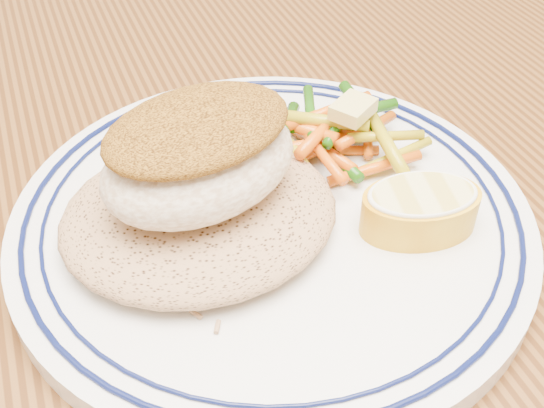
{
  "coord_description": "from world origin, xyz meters",
  "views": [
    {
      "loc": [
        -0.1,
        -0.29,
        1.01
      ],
      "look_at": [
        0.0,
        -0.04,
        0.77
      ],
      "focal_mm": 45.0,
      "sensor_mm": 36.0,
      "label": 1
    }
  ],
  "objects": [
    {
      "name": "rice_pilaf",
      "position": [
        -0.04,
        -0.03,
        0.78
      ],
      "size": [
        0.15,
        0.13,
        0.03
      ],
      "primitive_type": "ellipsoid",
      "color": "#A57B52",
      "rests_on": "plate"
    },
    {
      "name": "plate",
      "position": [
        0.0,
        -0.04,
        0.76
      ],
      "size": [
        0.28,
        0.28,
        0.02
      ],
      "color": "white",
      "rests_on": "dining_table"
    },
    {
      "name": "fish_fillet",
      "position": [
        -0.03,
        -0.03,
        0.81
      ],
      "size": [
        0.12,
        0.1,
        0.05
      ],
      "color": "#F4E4CA",
      "rests_on": "rice_pilaf"
    },
    {
      "name": "lemon_wedge",
      "position": [
        0.07,
        -0.08,
        0.78
      ],
      "size": [
        0.07,
        0.07,
        0.02
      ],
      "color": "gold",
      "rests_on": "plate"
    },
    {
      "name": "dining_table",
      "position": [
        0.0,
        0.0,
        0.65
      ],
      "size": [
        1.5,
        0.9,
        0.75
      ],
      "color": "#46250E",
      "rests_on": "ground"
    },
    {
      "name": "vegetable_pile",
      "position": [
        0.06,
        0.0,
        0.78
      ],
      "size": [
        0.1,
        0.1,
        0.03
      ],
      "color": "#DD580B",
      "rests_on": "plate"
    },
    {
      "name": "butter_pat",
      "position": [
        0.07,
        -0.0,
        0.8
      ],
      "size": [
        0.03,
        0.03,
        0.01
      ],
      "primitive_type": "cube",
      "rotation": [
        0.0,
        0.0,
        0.58
      ],
      "color": "#E1D26E",
      "rests_on": "vegetable_pile"
    }
  ]
}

